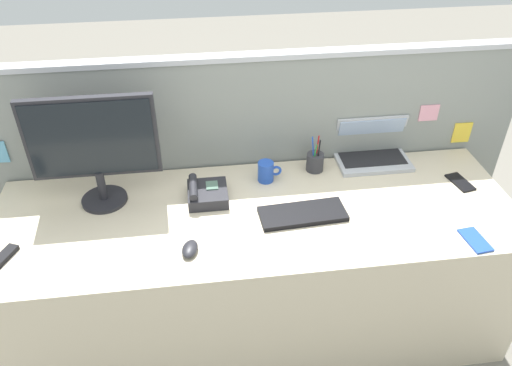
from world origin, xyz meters
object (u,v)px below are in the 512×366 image
(cell_phone_blue_case, at_px, (475,240))
(tv_remote, at_px, (0,261))
(laptop, at_px, (371,149))
(computer_mouse_right_hand, at_px, (190,249))
(keyboard_main, at_px, (303,214))
(cell_phone_black_slab, at_px, (460,182))
(desk_phone, at_px, (206,193))
(coffee_mug, at_px, (266,171))
(pen_cup, at_px, (315,162))
(desktop_monitor, at_px, (93,144))

(cell_phone_blue_case, height_order, tv_remote, tv_remote)
(laptop, height_order, tv_remote, laptop)
(computer_mouse_right_hand, xyz_separation_m, tv_remote, (-0.72, 0.04, -0.01))
(keyboard_main, distance_m, cell_phone_black_slab, 0.79)
(computer_mouse_right_hand, height_order, cell_phone_black_slab, computer_mouse_right_hand)
(desk_phone, height_order, computer_mouse_right_hand, desk_phone)
(cell_phone_black_slab, height_order, coffee_mug, coffee_mug)
(laptop, distance_m, tv_remote, 1.70)
(desk_phone, distance_m, tv_remote, 0.85)
(keyboard_main, distance_m, pen_cup, 0.36)
(tv_remote, distance_m, coffee_mug, 1.15)
(laptop, height_order, cell_phone_black_slab, laptop)
(cell_phone_blue_case, xyz_separation_m, coffee_mug, (-0.77, 0.52, 0.04))
(pen_cup, relative_size, coffee_mug, 1.66)
(desktop_monitor, xyz_separation_m, keyboard_main, (0.84, -0.23, -0.28))
(keyboard_main, xyz_separation_m, computer_mouse_right_hand, (-0.48, -0.16, 0.01))
(pen_cup, bearing_deg, desktop_monitor, -173.56)
(pen_cup, bearing_deg, cell_phone_black_slab, -16.94)
(desktop_monitor, distance_m, laptop, 1.30)
(desk_phone, bearing_deg, coffee_mug, 21.07)
(coffee_mug, bearing_deg, cell_phone_black_slab, -9.03)
(desktop_monitor, height_order, computer_mouse_right_hand, desktop_monitor)
(desktop_monitor, xyz_separation_m, tv_remote, (-0.35, -0.35, -0.28))
(desk_phone, height_order, cell_phone_black_slab, desk_phone)
(desktop_monitor, bearing_deg, pen_cup, 6.44)
(laptop, distance_m, desk_phone, 0.85)
(keyboard_main, distance_m, computer_mouse_right_hand, 0.50)
(computer_mouse_right_hand, relative_size, coffee_mug, 0.90)
(computer_mouse_right_hand, bearing_deg, desktop_monitor, 146.99)
(pen_cup, bearing_deg, cell_phone_blue_case, -47.95)
(computer_mouse_right_hand, bearing_deg, cell_phone_blue_case, 9.11)
(tv_remote, bearing_deg, computer_mouse_right_hand, 20.85)
(desk_phone, xyz_separation_m, coffee_mug, (0.28, 0.11, 0.02))
(tv_remote, bearing_deg, keyboard_main, 29.58)
(laptop, bearing_deg, cell_phone_black_slab, -36.37)
(laptop, relative_size, tv_remote, 2.07)
(cell_phone_black_slab, xyz_separation_m, cell_phone_blue_case, (-0.12, -0.38, 0.00))
(pen_cup, bearing_deg, coffee_mug, -167.12)
(desk_phone, height_order, cell_phone_blue_case, desk_phone)
(cell_phone_blue_case, height_order, coffee_mug, coffee_mug)
(desk_phone, distance_m, pen_cup, 0.55)
(desktop_monitor, bearing_deg, desk_phone, -7.05)
(laptop, bearing_deg, coffee_mug, -167.89)
(desk_phone, bearing_deg, tv_remote, -159.80)
(keyboard_main, xyz_separation_m, cell_phone_black_slab, (0.77, 0.14, -0.01))
(desktop_monitor, height_order, laptop, desktop_monitor)
(desk_phone, distance_m, cell_phone_blue_case, 1.13)
(cell_phone_black_slab, distance_m, tv_remote, 1.99)
(desktop_monitor, xyz_separation_m, coffee_mug, (0.73, 0.05, -0.24))
(desk_phone, height_order, tv_remote, desk_phone)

